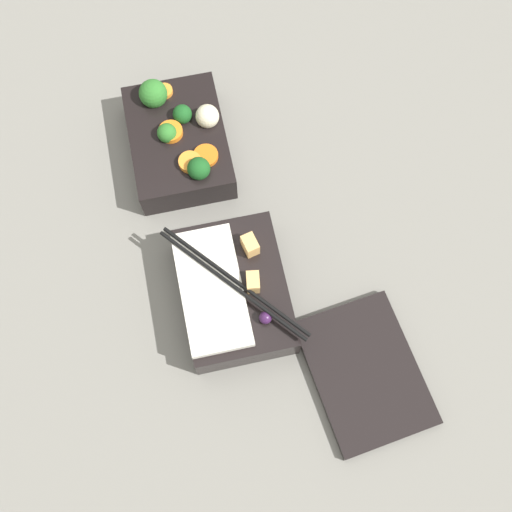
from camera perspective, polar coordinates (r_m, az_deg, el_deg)
ground_plane at (r=0.85m, az=-4.58°, el=3.80°), size 3.00×3.00×0.00m
bento_tray_vegetable at (r=0.87m, az=-7.36°, el=10.91°), size 0.18×0.13×0.08m
bento_tray_rice at (r=0.78m, az=-2.28°, el=-3.36°), size 0.18×0.16×0.07m
bento_lid at (r=0.79m, az=10.33°, el=-10.82°), size 0.20×0.15×0.01m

